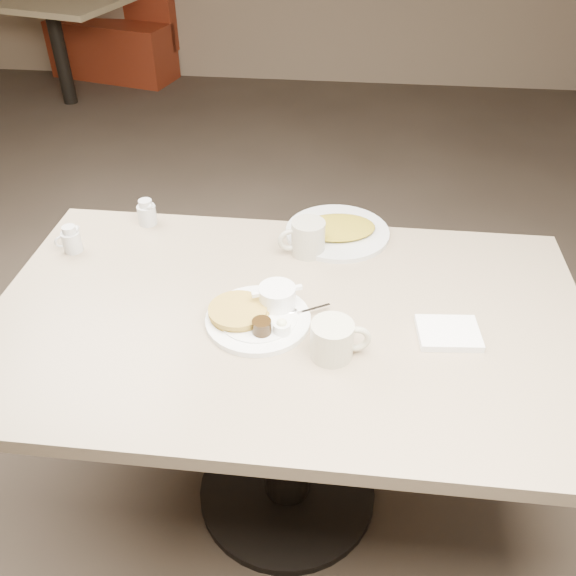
# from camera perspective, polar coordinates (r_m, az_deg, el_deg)

# --- Properties ---
(room) EXTENTS (7.04, 8.04, 2.84)m
(room) POSITION_cam_1_polar(r_m,az_deg,el_deg) (1.21, -0.11, 21.82)
(room) COLOR #4C3F33
(room) RESTS_ON ground
(diner_table) EXTENTS (1.50, 0.90, 0.75)m
(diner_table) POSITION_cam_1_polar(r_m,az_deg,el_deg) (1.63, -0.08, -7.14)
(diner_table) COLOR tan
(diner_table) RESTS_ON ground
(main_plate) EXTENTS (0.34, 0.34, 0.07)m
(main_plate) POSITION_cam_1_polar(r_m,az_deg,el_deg) (1.49, -2.72, -2.30)
(main_plate) COLOR white
(main_plate) RESTS_ON diner_table
(coffee_mug_near) EXTENTS (0.15, 0.11, 0.09)m
(coffee_mug_near) POSITION_cam_1_polar(r_m,az_deg,el_deg) (1.38, 4.32, -4.83)
(coffee_mug_near) COLOR beige
(coffee_mug_near) RESTS_ON diner_table
(napkin) EXTENTS (0.16, 0.13, 0.02)m
(napkin) POSITION_cam_1_polar(r_m,az_deg,el_deg) (1.50, 14.83, -4.12)
(napkin) COLOR white
(napkin) RESTS_ON diner_table
(coffee_mug_far) EXTENTS (0.15, 0.12, 0.10)m
(coffee_mug_far) POSITION_cam_1_polar(r_m,az_deg,el_deg) (1.71, 1.78, 4.73)
(coffee_mug_far) COLOR #B2AE9A
(coffee_mug_far) RESTS_ON diner_table
(creamer_left) EXTENTS (0.08, 0.06, 0.08)m
(creamer_left) POSITION_cam_1_polar(r_m,az_deg,el_deg) (1.84, -19.69, 4.28)
(creamer_left) COLOR silver
(creamer_left) RESTS_ON diner_table
(creamer_right) EXTENTS (0.07, 0.08, 0.08)m
(creamer_right) POSITION_cam_1_polar(r_m,az_deg,el_deg) (1.91, -13.13, 6.89)
(creamer_right) COLOR beige
(creamer_right) RESTS_ON diner_table
(hash_plate) EXTENTS (0.37, 0.37, 0.04)m
(hash_plate) POSITION_cam_1_polar(r_m,az_deg,el_deg) (1.82, 4.66, 5.39)
(hash_plate) COLOR silver
(hash_plate) RESTS_ON diner_table
(booth_back_left) EXTENTS (1.29, 1.42, 1.12)m
(booth_back_left) POSITION_cam_1_polar(r_m,az_deg,el_deg) (5.60, -16.62, 22.41)
(booth_back_left) COLOR maroon
(booth_back_left) RESTS_ON ground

